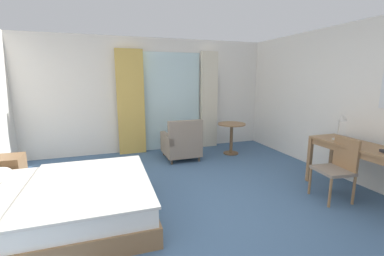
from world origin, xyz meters
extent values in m
cube|color=#426084|center=(0.00, 0.00, -0.05)|extent=(6.13, 6.68, 0.10)
cube|color=silver|center=(0.00, 3.08, 1.28)|extent=(5.73, 0.12, 2.55)
cube|color=silver|center=(2.80, 0.00, 1.28)|extent=(0.12, 6.28, 2.55)
cube|color=silver|center=(0.45, 3.00, 1.12)|extent=(1.42, 0.02, 2.25)
cube|color=tan|center=(-0.48, 2.90, 1.14)|extent=(0.59, 0.10, 2.29)
cube|color=beige|center=(1.38, 2.90, 1.14)|extent=(0.40, 0.10, 2.29)
cube|color=olive|center=(-1.61, 0.28, 0.11)|extent=(2.11, 1.80, 0.23)
cube|color=white|center=(-1.61, 0.28, 0.33)|extent=(2.05, 1.74, 0.20)
cube|color=silver|center=(-1.26, 0.27, 0.44)|extent=(1.40, 1.77, 0.03)
cube|color=olive|center=(-2.50, 1.60, 0.25)|extent=(0.41, 0.45, 0.50)
cube|color=brown|center=(-2.50, 1.37, 0.35)|extent=(0.35, 0.01, 0.12)
cube|color=olive|center=(2.33, -0.45, 0.74)|extent=(0.54, 1.58, 0.04)
cube|color=olive|center=(2.33, -0.45, 0.69)|extent=(0.49, 1.50, 0.08)
cube|color=olive|center=(2.56, 0.31, 0.36)|extent=(0.06, 0.06, 0.73)
cube|color=olive|center=(2.09, 0.31, 0.36)|extent=(0.06, 0.06, 0.73)
cube|color=gray|center=(1.90, -0.31, 0.42)|extent=(0.46, 0.49, 0.04)
cube|color=olive|center=(2.08, -0.34, 0.66)|extent=(0.09, 0.43, 0.44)
cylinder|color=olive|center=(1.74, -0.09, 0.20)|extent=(0.04, 0.04, 0.40)
cylinder|color=olive|center=(1.69, -0.49, 0.20)|extent=(0.04, 0.04, 0.40)
cylinder|color=olive|center=(2.11, -0.13, 0.20)|extent=(0.04, 0.04, 0.40)
cylinder|color=olive|center=(2.06, -0.54, 0.20)|extent=(0.04, 0.04, 0.40)
cylinder|color=#B7B2A8|center=(2.26, -0.02, 0.77)|extent=(0.13, 0.13, 0.02)
cylinder|color=#B7B2A8|center=(2.26, -0.02, 0.92)|extent=(0.02, 0.02, 0.29)
cone|color=#B7B2A8|center=(2.32, -0.01, 1.10)|extent=(0.14, 0.13, 0.12)
cube|color=gray|center=(0.44, 2.17, 0.24)|extent=(0.70, 0.79, 0.27)
cube|color=gray|center=(0.45, 1.84, 0.62)|extent=(0.70, 0.13, 0.49)
cube|color=gray|center=(0.74, 2.17, 0.45)|extent=(0.11, 0.78, 0.16)
cube|color=gray|center=(0.14, 2.17, 0.45)|extent=(0.11, 0.78, 0.16)
cylinder|color=#4C3D2D|center=(0.72, 2.50, 0.05)|extent=(0.04, 0.04, 0.10)
cylinder|color=#4C3D2D|center=(0.15, 2.50, 0.05)|extent=(0.04, 0.04, 0.10)
cylinder|color=#4C3D2D|center=(0.73, 1.84, 0.05)|extent=(0.04, 0.04, 0.10)
cylinder|color=#4C3D2D|center=(0.16, 1.84, 0.05)|extent=(0.04, 0.04, 0.10)
cylinder|color=olive|center=(1.60, 2.12, 0.68)|extent=(0.61, 0.61, 0.03)
cylinder|color=brown|center=(1.60, 2.12, 0.33)|extent=(0.07, 0.07, 0.66)
cylinder|color=brown|center=(1.60, 2.12, 0.01)|extent=(0.33, 0.33, 0.02)
camera|label=1|loc=(-1.05, -2.89, 1.69)|focal=24.16mm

